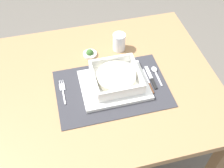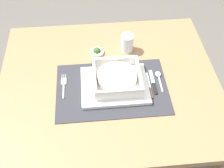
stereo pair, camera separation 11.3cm
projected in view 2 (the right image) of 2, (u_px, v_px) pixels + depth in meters
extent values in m
plane|color=#59544C|center=(110.00, 159.00, 1.74)|extent=(6.00, 6.00, 0.00)
cube|color=#936D47|center=(109.00, 83.00, 1.20)|extent=(0.92, 0.79, 0.03)
cube|color=brown|center=(36.00, 85.00, 1.68)|extent=(0.05, 0.05, 0.70)
cube|color=brown|center=(172.00, 75.00, 1.73)|extent=(0.05, 0.05, 0.70)
cube|color=#2D2D33|center=(112.00, 89.00, 1.16)|extent=(0.46, 0.31, 0.00)
cube|color=white|center=(115.00, 85.00, 1.16)|extent=(0.27, 0.21, 0.02)
cube|color=white|center=(117.00, 81.00, 1.16)|extent=(0.19, 0.19, 0.01)
cube|color=white|center=(95.00, 78.00, 1.13)|extent=(0.01, 0.19, 0.04)
cube|color=white|center=(139.00, 75.00, 1.14)|extent=(0.01, 0.19, 0.04)
cube|color=white|center=(119.00, 94.00, 1.08)|extent=(0.17, 0.01, 0.04)
cube|color=white|center=(115.00, 61.00, 1.20)|extent=(0.17, 0.01, 0.04)
cylinder|color=beige|center=(117.00, 78.00, 1.14)|extent=(0.16, 0.16, 0.03)
cube|color=silver|center=(64.00, 91.00, 1.14)|extent=(0.01, 0.07, 0.00)
cube|color=silver|center=(64.00, 81.00, 1.18)|extent=(0.02, 0.04, 0.00)
cylinder|color=silver|center=(62.00, 77.00, 1.20)|extent=(0.00, 0.02, 0.00)
cylinder|color=silver|center=(64.00, 77.00, 1.20)|extent=(0.00, 0.02, 0.00)
cylinder|color=silver|center=(66.00, 76.00, 1.20)|extent=(0.00, 0.02, 0.00)
cube|color=silver|center=(161.00, 84.00, 1.17)|extent=(0.01, 0.08, 0.00)
ellipsoid|color=silver|center=(158.00, 74.00, 1.20)|extent=(0.02, 0.03, 0.01)
cube|color=black|center=(155.00, 89.00, 1.15)|extent=(0.01, 0.06, 0.01)
cube|color=silver|center=(152.00, 76.00, 1.20)|extent=(0.01, 0.08, 0.00)
cube|color=#59331E|center=(151.00, 93.00, 1.14)|extent=(0.01, 0.06, 0.01)
cube|color=silver|center=(148.00, 80.00, 1.18)|extent=(0.01, 0.08, 0.00)
cylinder|color=white|center=(127.00, 43.00, 1.28)|extent=(0.06, 0.06, 0.08)
cylinder|color=#C64C1E|center=(127.00, 46.00, 1.30)|extent=(0.05, 0.05, 0.04)
cylinder|color=white|center=(97.00, 52.00, 1.29)|extent=(0.06, 0.06, 0.01)
sphere|color=#335926|center=(97.00, 51.00, 1.29)|extent=(0.03, 0.03, 0.03)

